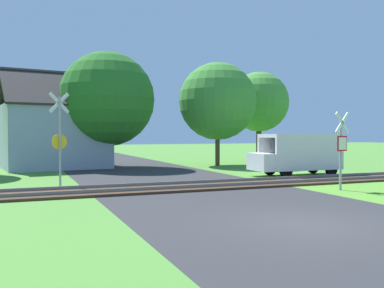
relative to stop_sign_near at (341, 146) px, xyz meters
The scene contains 10 objects.
ground_plane 7.36m from the stop_sign_near, 137.85° to the right, with size 160.00×160.00×0.00m, color #4C8433.
road_asphalt 6.24m from the stop_sign_near, 152.19° to the right, with size 8.26×80.00×0.01m, color #2D2D30.
rail_track 6.30m from the stop_sign_near, 150.79° to the left, with size 60.00×2.60×0.22m.
stop_sign_near is the anchor object (origin of this frame).
crossing_sign_far 11.48m from the stop_sign_near, 153.86° to the left, with size 0.85×0.28×3.98m.
house 19.11m from the stop_sign_near, 120.61° to the left, with size 7.45×7.25×6.46m.
tree_right 14.19m from the stop_sign_near, 85.21° to the left, with size 5.47×5.47×7.29m.
tree_center 16.46m from the stop_sign_near, 113.40° to the left, with size 6.27×6.27×7.69m.
tree_far 19.05m from the stop_sign_near, 68.99° to the left, with size 4.99×4.99×7.42m.
mail_truck 6.03m from the stop_sign_near, 70.31° to the left, with size 4.92×1.95×2.24m.
Camera 1 is at (-6.56, -8.69, 2.25)m, focal length 40.00 mm.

